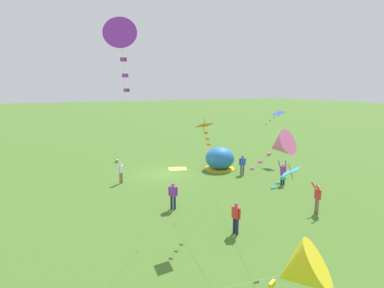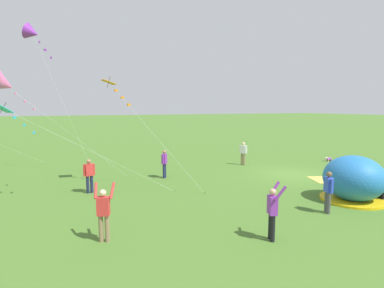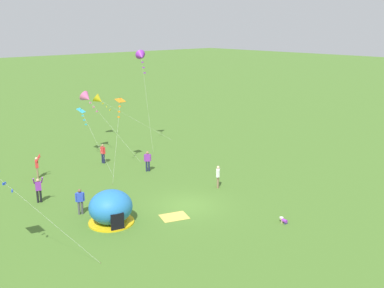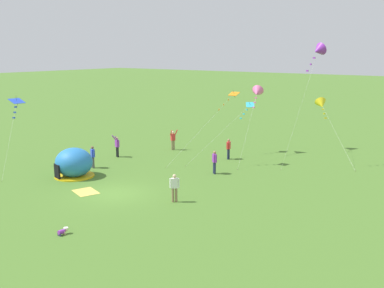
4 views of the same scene
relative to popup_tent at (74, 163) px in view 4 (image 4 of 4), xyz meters
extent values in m
plane|color=#477028|center=(5.26, -1.11, -1.00)|extent=(300.00, 300.00, 0.00)
ellipsoid|color=#2672BF|center=(0.00, 0.01, 0.05)|extent=(2.70, 2.60, 2.10)
cylinder|color=yellow|center=(0.00, 0.01, -0.95)|extent=(2.81, 2.81, 0.10)
cube|color=black|center=(-0.34, -1.22, -0.45)|extent=(0.80, 0.33, 1.10)
cube|color=gold|center=(3.44, -1.94, -0.99)|extent=(2.04, 1.80, 0.01)
cylinder|color=purple|center=(7.83, -7.27, -0.83)|extent=(0.25, 0.34, 0.22)
sphere|color=beige|center=(7.85, -7.01, -0.80)|extent=(0.19, 0.19, 0.19)
cylinder|color=white|center=(7.85, -7.01, -0.71)|extent=(0.24, 0.24, 0.06)
cylinder|color=beige|center=(7.74, -7.14, -0.91)|extent=(0.07, 0.07, 0.17)
cylinder|color=beige|center=(7.94, -7.16, -0.91)|extent=(0.07, 0.07, 0.17)
cylinder|color=navy|center=(7.73, -7.38, -0.93)|extent=(0.09, 0.09, 0.13)
cylinder|color=navy|center=(7.89, -7.40, -0.93)|extent=(0.09, 0.09, 0.13)
cylinder|color=#1E2347|center=(7.82, 6.51, -0.56)|extent=(0.15, 0.15, 0.88)
cylinder|color=#1E2347|center=(7.66, 6.63, -0.56)|extent=(0.15, 0.15, 0.88)
cube|color=purple|center=(7.74, 6.57, 0.18)|extent=(0.45, 0.42, 0.60)
sphere|color=#9E7051|center=(7.74, 6.57, 0.61)|extent=(0.22, 0.22, 0.22)
cylinder|color=purple|center=(7.94, 6.42, 0.18)|extent=(0.09, 0.09, 0.58)
cylinder|color=purple|center=(7.55, 6.73, 0.18)|extent=(0.09, 0.09, 0.58)
cylinder|color=black|center=(-1.77, 6.13, -0.56)|extent=(0.15, 0.15, 0.88)
cylinder|color=black|center=(-1.96, 6.19, -0.56)|extent=(0.15, 0.15, 0.88)
cube|color=purple|center=(-1.86, 6.16, 0.18)|extent=(0.44, 0.35, 0.60)
sphere|color=tan|center=(-1.86, 6.16, 0.61)|extent=(0.22, 0.22, 0.22)
cylinder|color=purple|center=(-1.66, 5.93, 0.65)|extent=(0.15, 0.39, 0.50)
cylinder|color=purple|center=(-2.16, 6.11, 0.65)|extent=(0.26, 0.38, 0.50)
cylinder|color=#1E2347|center=(6.23, 10.95, -0.56)|extent=(0.15, 0.15, 0.88)
cylinder|color=#1E2347|center=(6.19, 11.14, -0.56)|extent=(0.15, 0.15, 0.88)
cube|color=red|center=(6.21, 11.05, 0.18)|extent=(0.31, 0.42, 0.60)
sphere|color=#9E7051|center=(6.21, 11.05, 0.61)|extent=(0.22, 0.22, 0.22)
cylinder|color=red|center=(6.26, 10.80, 0.18)|extent=(0.09, 0.09, 0.58)
cylinder|color=red|center=(6.15, 11.29, 0.18)|extent=(0.09, 0.09, 0.58)
cylinder|color=#4C4C51|center=(-0.66, 2.40, -0.56)|extent=(0.15, 0.15, 0.88)
cylinder|color=#4C4C51|center=(-0.84, 2.48, -0.56)|extent=(0.15, 0.15, 0.88)
cube|color=blue|center=(-0.75, 2.44, 0.18)|extent=(0.44, 0.37, 0.60)
sphere|color=brown|center=(-0.75, 2.44, 0.61)|extent=(0.22, 0.22, 0.22)
cylinder|color=blue|center=(-0.52, 2.35, 0.18)|extent=(0.09, 0.09, 0.58)
cylinder|color=blue|center=(-0.98, 2.54, 0.18)|extent=(0.09, 0.09, 0.58)
cylinder|color=#8C7251|center=(9.35, -0.05, -0.56)|extent=(0.15, 0.15, 0.88)
cylinder|color=#8C7251|center=(9.19, -0.17, -0.56)|extent=(0.15, 0.15, 0.88)
cube|color=white|center=(9.27, -0.11, 0.18)|extent=(0.45, 0.42, 0.60)
sphere|color=beige|center=(9.27, -0.11, 0.61)|extent=(0.22, 0.22, 0.22)
cylinder|color=white|center=(9.47, 0.05, 0.18)|extent=(0.09, 0.09, 0.58)
cylinder|color=white|center=(9.07, -0.26, 0.18)|extent=(0.09, 0.09, 0.58)
cylinder|color=#8C7251|center=(0.27, 11.23, -0.56)|extent=(0.15, 0.15, 0.88)
cylinder|color=#8C7251|center=(0.20, 11.05, -0.56)|extent=(0.15, 0.15, 0.88)
cube|color=red|center=(0.23, 11.14, 0.18)|extent=(0.37, 0.44, 0.60)
sphere|color=beige|center=(0.23, 11.14, 0.61)|extent=(0.22, 0.22, 0.22)
cylinder|color=red|center=(0.47, 11.33, 0.65)|extent=(0.39, 0.17, 0.50)
cylinder|color=red|center=(0.27, 10.84, 0.65)|extent=(0.37, 0.28, 0.50)
cylinder|color=silver|center=(5.59, 7.78, 1.82)|extent=(3.63, 3.98, 5.63)
cylinder|color=brown|center=(3.78, 5.79, -0.97)|extent=(0.03, 0.03, 0.06)
cube|color=orange|center=(7.40, 9.77, 4.63)|extent=(0.74, 0.71, 0.25)
cylinder|color=#332314|center=(7.40, 9.77, 4.64)|extent=(0.16, 0.18, 0.60)
cube|color=orange|center=(7.10, 9.44, 4.19)|extent=(0.15, 0.20, 0.12)
cube|color=orange|center=(6.85, 9.17, 3.81)|extent=(0.16, 0.20, 0.12)
cube|color=orange|center=(6.60, 8.89, 3.43)|extent=(0.15, 0.20, 0.12)
cylinder|color=silver|center=(-4.94, -1.79, 1.50)|extent=(3.74, 4.03, 5.01)
cylinder|color=brown|center=(-3.08, -3.81, -0.97)|extent=(0.03, 0.03, 0.06)
cube|color=blue|center=(-6.81, 0.22, 4.00)|extent=(0.99, 1.03, 0.34)
cylinder|color=#332314|center=(-6.81, 0.22, 4.01)|extent=(0.22, 0.24, 0.85)
cube|color=blue|center=(-6.51, -0.11, 3.57)|extent=(0.15, 0.20, 0.12)
cube|color=blue|center=(-6.26, -0.38, 3.21)|extent=(0.21, 0.14, 0.12)
cube|color=blue|center=(-6.00, -0.65, 2.84)|extent=(0.15, 0.20, 0.12)
cylinder|color=silver|center=(5.48, 10.79, 1.12)|extent=(1.51, 7.51, 4.24)
cylinder|color=brown|center=(4.73, 7.04, -0.97)|extent=(0.03, 0.03, 0.06)
cube|color=#33B7D1|center=(6.22, 14.54, 3.24)|extent=(0.95, 0.92, 0.39)
cylinder|color=#332314|center=(6.22, 14.54, 3.25)|extent=(0.09, 0.34, 0.54)
cube|color=#33B7D1|center=(6.14, 14.11, 2.84)|extent=(0.21, 0.14, 0.12)
cube|color=#33B7D1|center=(6.06, 13.74, 2.50)|extent=(0.21, 0.08, 0.12)
cube|color=#33B7D1|center=(5.99, 13.36, 2.16)|extent=(0.21, 0.09, 0.12)
cylinder|color=silver|center=(13.44, 16.31, 1.08)|extent=(5.08, 5.93, 4.16)
cylinder|color=brown|center=(15.98, 13.35, -0.97)|extent=(0.03, 0.03, 0.06)
cone|color=yellow|center=(10.90, 19.27, 3.15)|extent=(1.55, 1.58, 1.27)
cube|color=yellow|center=(11.20, 18.93, 2.76)|extent=(0.21, 0.13, 0.12)
cube|color=yellow|center=(11.44, 18.64, 2.42)|extent=(0.14, 0.21, 0.12)
cube|color=yellow|center=(11.69, 18.36, 2.08)|extent=(0.20, 0.15, 0.12)
cylinder|color=silver|center=(11.87, 11.98, 3.46)|extent=(1.22, 3.18, 8.92)
cylinder|color=brown|center=(11.27, 10.39, -0.97)|extent=(0.03, 0.03, 0.06)
cone|color=purple|center=(12.48, 13.57, 7.92)|extent=(1.28, 1.31, 1.17)
cube|color=purple|center=(12.34, 13.19, 7.36)|extent=(0.21, 0.10, 0.12)
cube|color=purple|center=(12.22, 12.88, 6.88)|extent=(0.19, 0.18, 0.12)
cube|color=purple|center=(12.10, 12.57, 6.41)|extent=(0.21, 0.13, 0.12)
cylinder|color=silver|center=(7.72, 11.52, 1.68)|extent=(1.71, 6.02, 5.36)
cylinder|color=brown|center=(8.58, 8.52, -0.97)|extent=(0.03, 0.03, 0.06)
cone|color=pink|center=(6.87, 14.53, 4.35)|extent=(1.28, 1.36, 1.24)
cube|color=pink|center=(6.99, 14.10, 3.93)|extent=(0.21, 0.10, 0.12)
cube|color=pink|center=(7.10, 13.74, 3.56)|extent=(0.21, 0.10, 0.12)
cube|color=pink|center=(7.20, 13.38, 3.20)|extent=(0.21, 0.10, 0.12)
camera|label=1|loc=(14.97, 22.77, 6.48)|focal=28.00mm
camera|label=2|loc=(-9.30, 12.27, 3.31)|focal=28.00mm
camera|label=3|loc=(-13.53, -22.23, 10.86)|focal=42.00mm
camera|label=4|loc=(25.20, -20.21, 7.92)|focal=42.00mm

